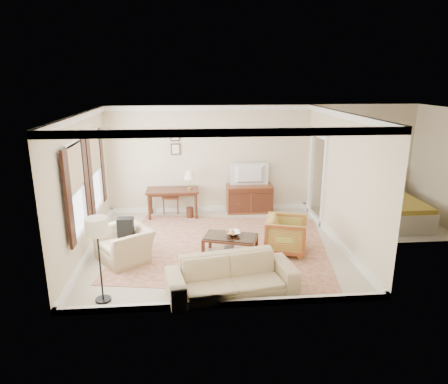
{
  "coord_description": "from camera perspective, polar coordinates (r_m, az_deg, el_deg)",
  "views": [
    {
      "loc": [
        -0.55,
        -8.16,
        3.59
      ],
      "look_at": [
        0.2,
        0.3,
        1.15
      ],
      "focal_mm": 32.0,
      "sensor_mm": 36.0,
      "label": 1
    }
  ],
  "objects": [
    {
      "name": "framed_prints",
      "position": [
        10.76,
        -6.97,
        7.09
      ],
      "size": [
        0.25,
        0.04,
        0.68
      ],
      "primitive_type": null,
      "color": "#431F13",
      "rests_on": "room_shell"
    },
    {
      "name": "window_rear",
      "position": [
        9.53,
        -18.0,
        2.88
      ],
      "size": [
        0.12,
        1.56,
        1.8
      ],
      "primitive_type": null,
      "color": "#CCB284",
      "rests_on": "room_shell"
    },
    {
      "name": "sideboard",
      "position": [
        10.99,
        3.65,
        -0.96
      ],
      "size": [
        1.24,
        0.48,
        0.77
      ],
      "primitive_type": "cube",
      "color": "brown",
      "rests_on": "room_shell"
    },
    {
      "name": "annex_bedroom",
      "position": [
        11.07,
        22.3,
        -2.28
      ],
      "size": [
        3.0,
        2.7,
        2.9
      ],
      "color": "beige",
      "rests_on": "ground"
    },
    {
      "name": "desk_lamp",
      "position": [
        10.54,
        -4.92,
        1.75
      ],
      "size": [
        0.32,
        0.32,
        0.5
      ],
      "primitive_type": null,
      "color": "silver",
      "rests_on": "writing_desk"
    },
    {
      "name": "fruit_bowl",
      "position": [
        8.29,
        1.33,
        -5.79
      ],
      "size": [
        0.42,
        0.42,
        0.1
      ],
      "primitive_type": "imported",
      "color": "silver",
      "rests_on": "coffee_table"
    },
    {
      "name": "desk_chair",
      "position": [
        11.01,
        -7.63,
        -0.27
      ],
      "size": [
        0.45,
        0.45,
        1.05
      ],
      "primitive_type": null,
      "rotation": [
        0.0,
        0.0,
        0.0
      ],
      "color": "brown",
      "rests_on": "room_shell"
    },
    {
      "name": "sofa",
      "position": [
        6.93,
        1.11,
        -11.11
      ],
      "size": [
        2.28,
        1.02,
        0.86
      ],
      "primitive_type": "imported",
      "rotation": [
        0.0,
        0.0,
        0.18
      ],
      "color": "tan",
      "rests_on": "room_shell"
    },
    {
      "name": "book_a",
      "position": [
        8.37,
        -0.02,
        -8.01
      ],
      "size": [
        0.28,
        0.07,
        0.38
      ],
      "primitive_type": "imported",
      "rotation": [
        0.0,
        0.0,
        -0.12
      ],
      "color": "brown",
      "rests_on": "coffee_table"
    },
    {
      "name": "coffee_table",
      "position": [
        8.3,
        0.93,
        -6.97
      ],
      "size": [
        1.22,
        0.92,
        0.46
      ],
      "rotation": [
        0.0,
        0.0,
        -0.31
      ],
      "color": "#431F13",
      "rests_on": "room_shell"
    },
    {
      "name": "striped_armchair",
      "position": [
        8.57,
        8.91,
        -5.85
      ],
      "size": [
        0.99,
        1.02,
        0.85
      ],
      "primitive_type": "imported",
      "rotation": [
        0.0,
        0.0,
        1.27
      ],
      "color": "#954420",
      "rests_on": "room_shell"
    },
    {
      "name": "doorway",
      "position": [
        10.5,
        13.19,
        1.74
      ],
      "size": [
        0.1,
        1.12,
        2.25
      ],
      "primitive_type": null,
      "color": "white",
      "rests_on": "room_shell"
    },
    {
      "name": "rug",
      "position": [
        8.88,
        -0.15,
        -7.77
      ],
      "size": [
        5.02,
        4.5,
        0.01
      ],
      "primitive_type": "cube",
      "rotation": [
        0.0,
        0.0,
        -0.17
      ],
      "color": "brown",
      "rests_on": "room_shell"
    },
    {
      "name": "writing_desk",
      "position": [
        10.64,
        -7.33,
        -0.19
      ],
      "size": [
        1.37,
        0.69,
        0.75
      ],
      "color": "#431F13",
      "rests_on": "room_shell"
    },
    {
      "name": "tv",
      "position": [
        10.75,
        3.75,
        3.49
      ],
      "size": [
        0.99,
        0.57,
        0.13
      ],
      "primitive_type": "imported",
      "rotation": [
        0.0,
        0.0,
        3.14
      ],
      "color": "black",
      "rests_on": "sideboard"
    },
    {
      "name": "room_shell",
      "position": [
        8.25,
        -1.21,
        8.24
      ],
      "size": [
        5.51,
        5.01,
        2.91
      ],
      "color": "beige",
      "rests_on": "ground"
    },
    {
      "name": "window_front",
      "position": [
        8.03,
        -20.42,
        0.28
      ],
      "size": [
        0.12,
        1.56,
        1.8
      ],
      "primitive_type": null,
      "color": "#CCB284",
      "rests_on": "room_shell"
    },
    {
      "name": "club_armchair",
      "position": [
        8.35,
        -14.07,
        -6.51
      ],
      "size": [
        1.16,
        1.25,
        0.91
      ],
      "primitive_type": "imported",
      "rotation": [
        0.0,
        0.0,
        -0.96
      ],
      "color": "tan",
      "rests_on": "room_shell"
    },
    {
      "name": "floor_lamp",
      "position": [
        6.68,
        -17.68,
        -5.57
      ],
      "size": [
        0.36,
        0.36,
        1.47
      ],
      "color": "black",
      "rests_on": "room_shell"
    },
    {
      "name": "book_b",
      "position": [
        8.28,
        1.49,
        -8.33
      ],
      "size": [
        0.26,
        0.14,
        0.38
      ],
      "primitive_type": "imported",
      "rotation": [
        0.0,
        0.0,
        -0.44
      ],
      "color": "brown",
      "rests_on": "coffee_table"
    },
    {
      "name": "backpack",
      "position": [
        8.37,
        -13.9,
        -4.65
      ],
      "size": [
        0.34,
        0.39,
        0.4
      ],
      "primitive_type": "cube",
      "rotation": [
        0.0,
        0.0,
        -1.09
      ],
      "color": "black",
      "rests_on": "club_armchair"
    }
  ]
}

